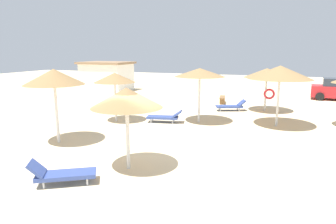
{
  "coord_description": "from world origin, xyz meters",
  "views": [
    {
      "loc": [
        4.4,
        -9.02,
        3.84
      ],
      "look_at": [
        0.0,
        3.0,
        1.2
      ],
      "focal_mm": 31.81,
      "sensor_mm": 36.0,
      "label": 1
    }
  ],
  "objects": [
    {
      "name": "lounger_3",
      "position": [
        -1.33,
        -2.45,
        0.32
      ],
      "size": [
        1.93,
        1.52,
        0.76
      ],
      "color": "#33478C",
      "rests_on": "ground"
    },
    {
      "name": "parasol_2",
      "position": [
        3.79,
        10.9,
        2.44
      ],
      "size": [
        2.89,
        2.89,
        2.76
      ],
      "color": "silver",
      "rests_on": "ground"
    },
    {
      "name": "parasol_1",
      "position": [
        0.53,
        6.48,
        2.7
      ],
      "size": [
        2.69,
        2.69,
        2.94
      ],
      "color": "silver",
      "rests_on": "ground"
    },
    {
      "name": "parasol_6",
      "position": [
        -4.18,
        0.83,
        2.78
      ],
      "size": [
        2.47,
        2.47,
        3.12
      ],
      "color": "silver",
      "rests_on": "ground"
    },
    {
      "name": "parasol_7",
      "position": [
        4.53,
        6.98,
        2.78
      ],
      "size": [
        3.19,
        3.19,
        3.12
      ],
      "color": "silver",
      "rests_on": "ground"
    },
    {
      "name": "lounger_2",
      "position": [
        1.74,
        10.28,
        0.32
      ],
      "size": [
        1.99,
        1.28,
        0.73
      ],
      "color": "#33478C",
      "rests_on": "ground"
    },
    {
      "name": "parasol_4",
      "position": [
        -3.85,
        5.11,
        2.41
      ],
      "size": [
        2.25,
        2.25,
        2.68
      ],
      "color": "silver",
      "rests_on": "ground"
    },
    {
      "name": "parasol_3",
      "position": [
        -0.04,
        -0.72,
        2.37
      ],
      "size": [
        2.31,
        2.31,
        2.71
      ],
      "color": "silver",
      "rests_on": "ground"
    },
    {
      "name": "beach_cabana",
      "position": [
        -11.18,
        16.22,
        1.42
      ],
      "size": [
        4.68,
        3.66,
        2.8
      ],
      "color": "white",
      "rests_on": "ground"
    },
    {
      "name": "ground_plane",
      "position": [
        0.0,
        0.0,
        0.0
      ],
      "size": [
        80.0,
        80.0,
        0.0
      ],
      "primitive_type": "plane",
      "color": "beige"
    },
    {
      "name": "lounger_1",
      "position": [
        -1.18,
        5.76,
        0.31
      ],
      "size": [
        1.99,
        1.0,
        0.69
      ],
      "color": "#33478C",
      "rests_on": "ground"
    },
    {
      "name": "bench_0",
      "position": [
        0.68,
        12.97,
        0.35
      ],
      "size": [
        0.61,
        1.54,
        0.49
      ],
      "color": "brown",
      "rests_on": "ground"
    }
  ]
}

